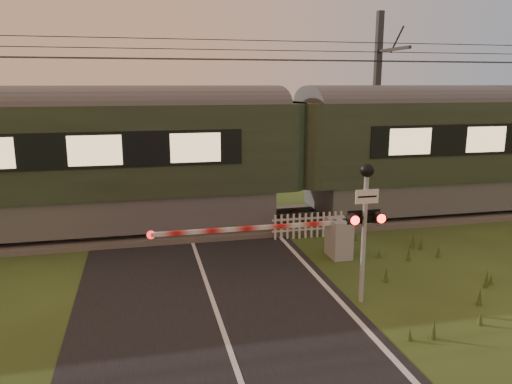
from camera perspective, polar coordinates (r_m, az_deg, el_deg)
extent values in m
plane|color=#2A3815|center=(10.86, -4.49, -13.70)|extent=(160.00, 160.00, 0.00)
cube|color=black|center=(10.86, -4.49, -13.65)|extent=(6.00, 140.00, 0.02)
cube|color=#47423D|center=(16.89, -7.85, -3.95)|extent=(140.00, 3.40, 0.24)
cube|color=slate|center=(16.15, -7.63, -3.97)|extent=(140.00, 0.08, 0.14)
cube|color=slate|center=(17.53, -8.09, -2.68)|extent=(140.00, 0.08, 0.14)
cube|color=#2D2116|center=(16.86, -7.87, -3.53)|extent=(0.24, 2.20, 0.06)
cylinder|color=black|center=(15.94, -8.34, 14.86)|extent=(120.00, 0.02, 0.02)
cylinder|color=black|center=(16.54, -8.52, 14.76)|extent=(120.00, 0.02, 0.02)
cylinder|color=black|center=(16.28, -8.50, 16.92)|extent=(120.00, 0.02, 0.02)
cylinder|color=black|center=(16.26, -8.46, 15.86)|extent=(120.00, 0.02, 0.02)
cube|color=gray|center=(14.15, 9.46, -5.22)|extent=(0.53, 0.83, 1.07)
cylinder|color=gray|center=(14.10, 8.91, -5.27)|extent=(0.12, 0.12, 1.07)
cube|color=gray|center=(14.23, 11.52, -3.29)|extent=(0.87, 0.16, 0.16)
cube|color=red|center=(13.25, -1.09, -4.19)|extent=(4.98, 0.11, 0.11)
cylinder|color=red|center=(12.99, -11.93, -4.81)|extent=(0.21, 0.04, 0.21)
cylinder|color=gray|center=(11.12, 12.20, -5.44)|extent=(0.10, 0.10, 2.84)
cube|color=white|center=(10.81, 12.57, -0.51)|extent=(0.52, 0.03, 0.30)
sphere|color=black|center=(10.76, 12.58, 2.46)|extent=(0.30, 0.30, 0.30)
cube|color=black|center=(10.97, 12.33, -2.85)|extent=(0.71, 0.06, 0.06)
cylinder|color=#FF140C|center=(10.69, 11.27, -3.21)|extent=(0.19, 0.02, 0.19)
cylinder|color=#FF140C|center=(10.95, 14.16, -2.98)|extent=(0.19, 0.02, 0.19)
cube|color=black|center=(11.02, 12.22, -2.79)|extent=(0.76, 0.02, 0.30)
cube|color=silver|center=(15.80, 5.98, -4.26)|extent=(2.36, 0.04, 0.05)
cube|color=silver|center=(15.70, 6.01, -3.01)|extent=(2.36, 0.04, 0.05)
cube|color=#2D2D30|center=(20.65, 13.52, 9.14)|extent=(0.23, 0.23, 7.47)
cube|color=#2D2D30|center=(19.64, 15.40, 15.45)|extent=(0.11, 2.40, 0.11)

